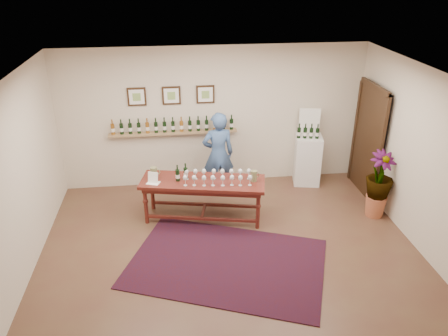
{
  "coord_description": "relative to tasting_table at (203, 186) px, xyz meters",
  "views": [
    {
      "loc": [
        -0.81,
        -5.66,
        4.23
      ],
      "look_at": [
        0.0,
        0.8,
        1.1
      ],
      "focal_mm": 35.0,
      "sensor_mm": 36.0,
      "label": 1
    }
  ],
  "objects": [
    {
      "name": "pitcher_right",
      "position": [
        0.88,
        -0.13,
        0.21
      ],
      "size": [
        0.15,
        0.15,
        0.19
      ],
      "primitive_type": null,
      "rotation": [
        0.0,
        0.0,
        -0.2
      ],
      "color": "olive",
      "rests_on": "tasting_table"
    },
    {
      "name": "room_shell",
      "position": [
        2.45,
        0.8,
        0.47
      ],
      "size": [
        6.0,
        6.0,
        6.0
      ],
      "color": "beige",
      "rests_on": "ground"
    },
    {
      "name": "pitcher_left",
      "position": [
        -0.83,
        0.18,
        0.22
      ],
      "size": [
        0.17,
        0.17,
        0.22
      ],
      "primitive_type": null,
      "rotation": [
        0.0,
        0.0,
        -0.25
      ],
      "color": "olive",
      "rests_on": "tasting_table"
    },
    {
      "name": "rug",
      "position": [
        0.25,
        -1.35,
        -0.64
      ],
      "size": [
        3.42,
        2.87,
        0.02
      ],
      "primitive_type": "cube",
      "rotation": [
        0.0,
        0.0,
        -0.37
      ],
      "color": "#400D0B",
      "rests_on": "ground"
    },
    {
      "name": "info_sign",
      "position": [
        2.25,
        1.27,
        0.66
      ],
      "size": [
        0.41,
        0.1,
        0.57
      ],
      "primitive_type": "cube",
      "rotation": [
        0.0,
        0.0,
        -0.2
      ],
      "color": "white",
      "rests_on": "display_pedestal"
    },
    {
      "name": "pedestal_bottles",
      "position": [
        2.18,
        1.07,
        0.51
      ],
      "size": [
        0.28,
        0.12,
        0.27
      ],
      "primitive_type": null,
      "rotation": [
        0.0,
        0.0,
        -0.2
      ],
      "color": "black",
      "rests_on": "display_pedestal"
    },
    {
      "name": "potted_plant",
      "position": [
        3.09,
        -0.29,
        -0.02
      ],
      "size": [
        0.67,
        0.67,
        1.08
      ],
      "rotation": [
        0.0,
        0.0,
        0.2
      ],
      "color": "#AD5A39",
      "rests_on": "ground"
    },
    {
      "name": "table_bottles",
      "position": [
        -0.36,
        0.07,
        0.27
      ],
      "size": [
        0.32,
        0.23,
        0.32
      ],
      "primitive_type": null,
      "rotation": [
        0.0,
        0.0,
        -0.22
      ],
      "color": "black",
      "rests_on": "tasting_table"
    },
    {
      "name": "display_pedestal",
      "position": [
        2.24,
        1.14,
        -0.14
      ],
      "size": [
        0.6,
        0.6,
        1.02
      ],
      "primitive_type": "cube",
      "rotation": [
        0.0,
        0.0,
        -0.2
      ],
      "color": "white",
      "rests_on": "ground"
    },
    {
      "name": "person",
      "position": [
        0.37,
        0.89,
        0.2
      ],
      "size": [
        0.65,
        0.46,
        1.68
      ],
      "primitive_type": "imported",
      "rotation": [
        0.0,
        0.0,
        3.24
      ],
      "color": "#3B5A8C",
      "rests_on": "ground"
    },
    {
      "name": "table_glasses",
      "position": [
        0.25,
        -0.1,
        0.21
      ],
      "size": [
        1.48,
        0.5,
        0.2
      ],
      "primitive_type": null,
      "rotation": [
        0.0,
        0.0,
        -0.11
      ],
      "color": "silver",
      "rests_on": "tasting_table"
    },
    {
      "name": "tasting_table",
      "position": [
        0.0,
        0.0,
        0.0
      ],
      "size": [
        2.24,
        1.11,
        0.76
      ],
      "rotation": [
        0.0,
        0.0,
        -0.21
      ],
      "color": "#431610",
      "rests_on": "ground"
    },
    {
      "name": "ground",
      "position": [
        0.34,
        -1.05,
        -0.65
      ],
      "size": [
        6.0,
        6.0,
        0.0
      ],
      "primitive_type": "plane",
      "color": "#552F25",
      "rests_on": "ground"
    },
    {
      "name": "menu_card",
      "position": [
        -0.85,
        0.03,
        0.21
      ],
      "size": [
        0.25,
        0.22,
        0.19
      ],
      "primitive_type": "cube",
      "rotation": [
        0.0,
        0.0,
        -0.37
      ],
      "color": "white",
      "rests_on": "tasting_table"
    }
  ]
}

